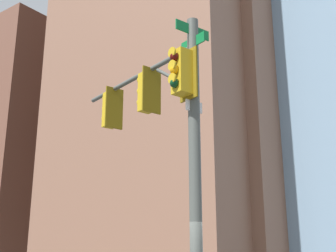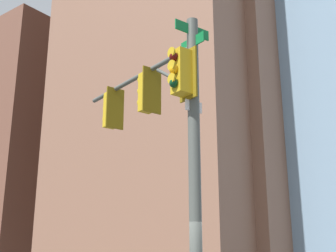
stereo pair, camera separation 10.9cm
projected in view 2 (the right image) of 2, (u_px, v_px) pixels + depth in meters
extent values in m
cylinder|color=#4C514C|center=(195.00, 172.00, 9.27)|extent=(0.25, 0.25, 6.99)
cylinder|color=#4C514C|center=(136.00, 78.00, 11.80)|extent=(1.31, 4.40, 0.12)
cylinder|color=#4C514C|center=(170.00, 77.00, 10.56)|extent=(0.36, 1.02, 0.75)
cube|color=#0F6B33|center=(192.00, 30.00, 10.18)|extent=(0.94, 0.28, 0.24)
cube|color=#0F6B33|center=(192.00, 42.00, 10.10)|extent=(0.23, 0.75, 0.24)
cube|color=white|center=(194.00, 106.00, 9.67)|extent=(0.44, 0.15, 0.24)
cube|color=gold|center=(147.00, 92.00, 11.24)|extent=(0.42, 0.42, 1.00)
cube|color=#775E0F|center=(152.00, 90.00, 11.09)|extent=(0.54, 0.18, 1.16)
sphere|color=#470A07|center=(143.00, 83.00, 11.48)|extent=(0.20, 0.20, 0.20)
cylinder|color=gold|center=(142.00, 81.00, 11.55)|extent=(0.23, 0.10, 0.23)
sphere|color=#4C330A|center=(143.00, 95.00, 11.40)|extent=(0.20, 0.20, 0.20)
cylinder|color=gold|center=(141.00, 92.00, 11.47)|extent=(0.23, 0.10, 0.23)
sphere|color=green|center=(143.00, 106.00, 11.31)|extent=(0.20, 0.20, 0.20)
cylinder|color=gold|center=(141.00, 103.00, 11.39)|extent=(0.23, 0.10, 0.23)
cube|color=gold|center=(111.00, 110.00, 12.57)|extent=(0.42, 0.42, 1.00)
cube|color=#775E0F|center=(115.00, 108.00, 12.42)|extent=(0.54, 0.18, 1.16)
sphere|color=red|center=(108.00, 102.00, 12.81)|extent=(0.20, 0.20, 0.20)
cylinder|color=gold|center=(107.00, 99.00, 12.88)|extent=(0.23, 0.10, 0.23)
sphere|color=#4C330A|center=(108.00, 112.00, 12.72)|extent=(0.20, 0.20, 0.20)
cylinder|color=gold|center=(107.00, 109.00, 12.80)|extent=(0.23, 0.10, 0.23)
sphere|color=#0A3819|center=(107.00, 122.00, 12.64)|extent=(0.20, 0.20, 0.20)
cylinder|color=gold|center=(106.00, 119.00, 12.71)|extent=(0.23, 0.10, 0.23)
cube|color=gold|center=(181.00, 72.00, 9.68)|extent=(0.42, 0.42, 1.00)
cube|color=#775E0F|center=(188.00, 74.00, 9.79)|extent=(0.18, 0.54, 1.16)
sphere|color=#470A07|center=(174.00, 57.00, 9.65)|extent=(0.20, 0.20, 0.20)
cylinder|color=gold|center=(171.00, 52.00, 9.63)|extent=(0.10, 0.23, 0.23)
sphere|color=#F29E0C|center=(174.00, 70.00, 9.56)|extent=(0.20, 0.20, 0.20)
cylinder|color=gold|center=(171.00, 65.00, 9.55)|extent=(0.10, 0.23, 0.23)
sphere|color=#0A3819|center=(174.00, 83.00, 9.48)|extent=(0.20, 0.20, 0.20)
cylinder|color=gold|center=(171.00, 78.00, 9.46)|extent=(0.10, 0.23, 0.23)
cube|color=#845B47|center=(205.00, 64.00, 49.32)|extent=(27.23, 18.82, 44.37)
cube|color=#845B47|center=(230.00, 40.00, 49.48)|extent=(19.76, 15.68, 49.46)
cube|color=brown|center=(38.00, 152.00, 60.76)|extent=(18.47, 14.70, 30.98)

